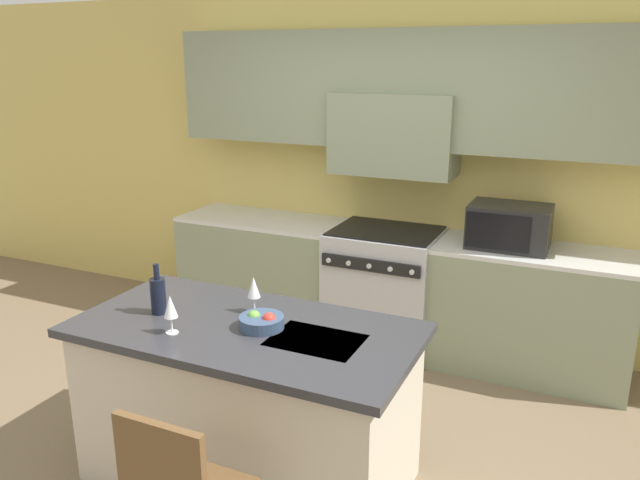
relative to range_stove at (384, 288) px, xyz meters
The scene contains 10 objects.
ground_plane 1.76m from the range_stove, 90.00° to the right, with size 10.00×10.00×0.00m, color #7A664C.
back_cabinetry 1.16m from the range_stove, 90.00° to the left, with size 10.00×0.46×2.70m.
back_counter 0.03m from the range_stove, 90.00° to the left, with size 3.54×0.62×0.92m.
range_stove is the anchor object (origin of this frame).
microwave 1.08m from the range_stove, ahead, with size 0.55×0.39×0.30m.
kitchen_island 1.87m from the range_stove, 93.48° to the right, with size 1.76×0.90×0.89m.
wine_bottle 2.08m from the range_stove, 107.79° to the right, with size 0.08×0.08×0.28m.
wine_glass_near 2.20m from the range_stove, 100.72° to the right, with size 0.07×0.07×0.20m.
wine_glass_far 1.79m from the range_stove, 95.44° to the right, with size 0.07×0.07×0.20m.
fruit_bowl 1.91m from the range_stove, 90.76° to the right, with size 0.23×0.23×0.09m.
Camera 1 is at (1.44, -2.66, 2.20)m, focal length 35.00 mm.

